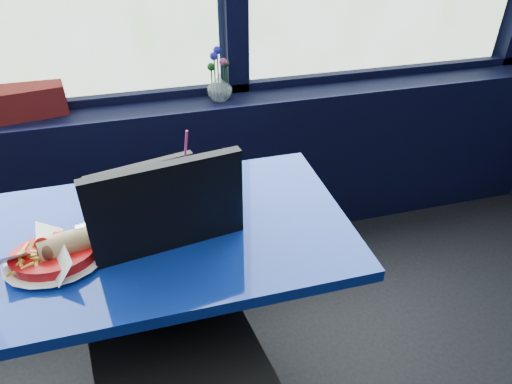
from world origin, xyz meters
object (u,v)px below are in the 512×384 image
ketchup_bottle (225,178)px  soda_cup (185,186)px  chair_near_front (177,315)px  food_basket (56,254)px  flower_vase (219,84)px  near_table (165,272)px  chair_near_back (158,229)px

ketchup_bottle → soda_cup: soda_cup is taller
ketchup_bottle → soda_cup: 0.13m
chair_near_front → soda_cup: size_ratio=3.54×
food_basket → ketchup_bottle: 0.56m
flower_vase → ketchup_bottle: size_ratio=1.15×
near_table → ketchup_bottle: 0.38m
near_table → chair_near_front: size_ratio=1.16×
chair_near_back → near_table: bearing=77.3°
near_table → food_basket: bearing=-165.8°
flower_vase → food_basket: flower_vase is taller
soda_cup → ketchup_bottle: bearing=-7.9°
near_table → ketchup_bottle: bearing=22.0°
near_table → ketchup_bottle: (0.24, 0.10, 0.28)m
chair_near_front → flower_vase: bearing=62.9°
chair_near_front → flower_vase: 1.16m
near_table → flower_vase: (0.37, 0.85, 0.31)m
food_basket → near_table: bearing=26.6°
chair_near_back → soda_cup: bearing=104.5°
ketchup_bottle → near_table: bearing=-158.0°
chair_near_back → flower_vase: bearing=-139.0°
chair_near_front → soda_cup: (0.09, 0.33, 0.23)m
flower_vase → soda_cup: size_ratio=0.85×
chair_near_front → chair_near_back: 0.55m
chair_near_front → flower_vase: size_ratio=4.19×
ketchup_bottle → soda_cup: bearing=172.1°
near_table → soda_cup: bearing=46.8°
near_table → soda_cup: 0.30m
chair_near_front → food_basket: chair_near_front is taller
near_table → food_basket: (-0.29, -0.07, 0.22)m
ketchup_bottle → soda_cup: (-0.13, 0.02, -0.02)m
chair_near_back → food_basket: (-0.29, -0.40, 0.28)m
near_table → chair_near_front: (0.02, -0.22, 0.03)m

